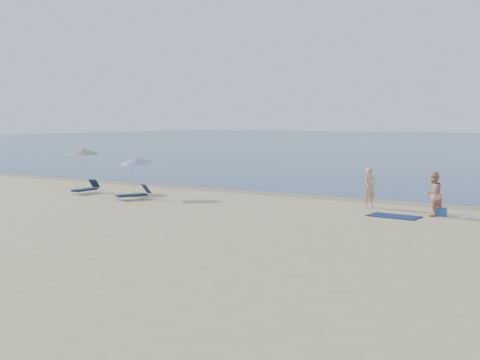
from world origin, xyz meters
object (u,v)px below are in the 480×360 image
person_left (370,188)px  person_right (433,194)px  blue_cooler (440,212)px  umbrella_near (136,160)px

person_left → person_right: 3.05m
person_right → blue_cooler: person_right is taller
person_left → blue_cooler: (3.15, -0.74, -0.69)m
blue_cooler → umbrella_near: (-14.63, -1.10, 1.60)m
person_right → blue_cooler: size_ratio=3.64×
person_right → umbrella_near: bearing=-58.6°
umbrella_near → person_left: bearing=10.2°
person_right → blue_cooler: 0.78m
person_left → blue_cooler: 3.31m
person_right → person_left: bearing=-80.4°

